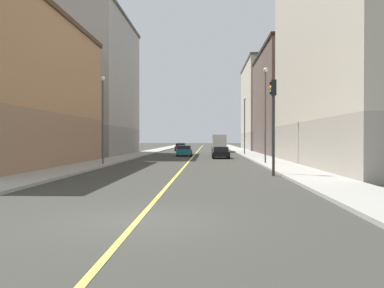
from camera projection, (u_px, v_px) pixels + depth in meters
The scene contains 18 objects.
ground_plane at pixel (138, 220), 10.93m from camera, with size 400.00×400.00×0.00m, color #353630.
sidewalk_left at pixel (248, 153), 59.58m from camera, with size 3.04×168.00×0.15m, color #9E9B93.
sidewalk_right at pixel (144, 153), 60.19m from camera, with size 3.04×168.00×0.15m, color #9E9B93.
lane_center_stripe at pixel (196, 154), 59.89m from camera, with size 0.16×154.00×0.01m, color #E5D14C.
building_left_near at pixel (356, 44), 31.69m from camera, with size 8.59×25.87×18.88m.
building_left_mid at pixel (291, 102), 56.89m from camera, with size 8.59×20.54×14.40m.
building_left_far at pixel (266, 107), 80.72m from camera, with size 8.59×21.71×16.97m.
building_right_corner at pixel (7, 89), 30.83m from camera, with size 8.59×22.88×11.81m.
building_right_midblock at pixel (96, 86), 55.43m from camera, with size 8.59×20.34×18.48m.
traffic_light_left_near at pixel (273, 113), 23.95m from camera, with size 0.40×0.32×5.60m.
street_lamp_left_near at pixel (265, 106), 34.58m from camera, with size 0.36×0.36×8.01m.
street_lamp_right_near at pixel (103, 111), 33.21m from camera, with size 0.36×0.36×7.08m.
street_lamp_left_far at pixel (245, 120), 54.59m from camera, with size 0.36×0.36×7.50m.
car_black at pixel (221, 153), 45.78m from camera, with size 1.96×4.41×1.29m.
car_teal at pixel (184, 151), 51.78m from camera, with size 1.97×4.39×1.33m.
car_green at pixel (181, 146), 81.00m from camera, with size 2.00×4.45×1.36m.
car_maroon at pixel (181, 147), 73.56m from camera, with size 1.90×4.20×1.32m.
box_truck at pixel (219, 143), 68.54m from camera, with size 2.36×7.60×2.82m.
Camera 1 is at (1.87, -10.84, 2.17)m, focal length 38.49 mm.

